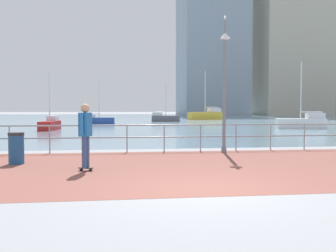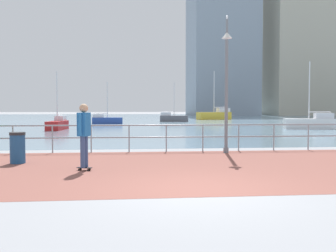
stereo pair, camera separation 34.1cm
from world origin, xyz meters
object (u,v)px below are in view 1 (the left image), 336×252
sailboat_gray (50,124)px  sailboat_red (206,115)px  sailboat_teal (98,120)px  lamppost (225,77)px  sailboat_navy (302,122)px  trash_bin (16,148)px  sailboat_yellow (165,118)px  skateboarder (85,131)px

sailboat_gray → sailboat_red: size_ratio=0.64×
sailboat_teal → sailboat_gray: 11.03m
lamppost → sailboat_teal: (-5.85, 26.71, -2.35)m
sailboat_gray → sailboat_red: sailboat_red is taller
sailboat_navy → sailboat_red: sailboat_red is taller
trash_bin → sailboat_yellow: bearing=76.0°
lamppost → sailboat_yellow: lamppost is taller
trash_bin → sailboat_gray: 18.08m
lamppost → sailboat_teal: size_ratio=1.15×
trash_bin → sailboat_gray: sailboat_gray is taller
sailboat_navy → sailboat_teal: size_ratio=1.21×
sailboat_navy → skateboarder: bearing=-129.3°
sailboat_navy → sailboat_yellow: sailboat_navy is taller
skateboarder → sailboat_red: size_ratio=0.26×
skateboarder → sailboat_teal: sailboat_teal is taller
skateboarder → sailboat_teal: (-1.16, 30.15, -0.65)m
skateboarder → sailboat_gray: size_ratio=0.40×
sailboat_gray → sailboat_red: (17.57, 24.27, 0.24)m
sailboat_navy → sailboat_teal: sailboat_navy is taller
sailboat_teal → sailboat_yellow: sailboat_yellow is taller
trash_bin → sailboat_yellow: sailboat_yellow is taller
skateboarder → sailboat_navy: sailboat_navy is taller
trash_bin → sailboat_navy: sailboat_navy is taller
sailboat_gray → sailboat_yellow: size_ratio=0.92×
sailboat_navy → trash_bin: bearing=-135.5°
lamppost → sailboat_navy: sailboat_navy is taller
sailboat_teal → trash_bin: bearing=-91.9°
trash_bin → sailboat_red: (15.53, 42.23, 0.19)m
trash_bin → sailboat_yellow: size_ratio=0.20×
trash_bin → sailboat_navy: bearing=44.5°
sailboat_yellow → skateboarder: bearing=-100.2°
trash_bin → sailboat_gray: size_ratio=0.21×
sailboat_red → sailboat_navy: bearing=-85.5°
sailboat_red → sailboat_yellow: (-6.91, -7.72, -0.20)m
skateboarder → sailboat_yellow: (6.49, 36.09, -0.61)m
skateboarder → sailboat_red: bearing=73.0°
trash_bin → sailboat_gray: (-2.04, 17.96, -0.05)m
skateboarder → sailboat_navy: bearing=50.7°
sailboat_teal → sailboat_gray: (-3.02, -10.61, 0.00)m
lamppost → sailboat_gray: 18.53m
sailboat_gray → sailboat_red: 29.96m
lamppost → skateboarder: (-4.69, -3.44, -1.70)m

